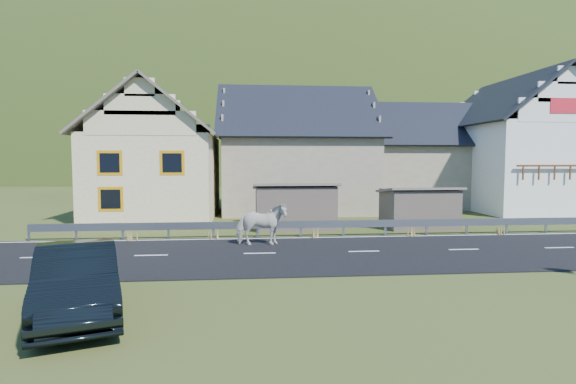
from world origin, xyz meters
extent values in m
plane|color=#2D3E13|center=(0.00, 0.00, 0.00)|extent=(160.00, 160.00, 0.00)
cube|color=black|center=(0.00, 0.00, 0.02)|extent=(60.00, 7.00, 0.04)
cube|color=silver|center=(0.00, 0.00, 0.04)|extent=(60.00, 6.60, 0.01)
cube|color=#93969B|center=(0.00, 3.68, 0.58)|extent=(28.00, 0.08, 0.34)
cube|color=#93969B|center=(-14.00, 3.70, 0.35)|extent=(0.10, 0.06, 0.70)
cube|color=#93969B|center=(-12.00, 3.70, 0.35)|extent=(0.10, 0.06, 0.70)
cube|color=#93969B|center=(-10.00, 3.70, 0.35)|extent=(0.10, 0.06, 0.70)
cube|color=#93969B|center=(-8.00, 3.70, 0.35)|extent=(0.10, 0.06, 0.70)
cube|color=#93969B|center=(-6.00, 3.70, 0.35)|extent=(0.10, 0.06, 0.70)
cube|color=#93969B|center=(-4.00, 3.70, 0.35)|extent=(0.10, 0.06, 0.70)
cube|color=#93969B|center=(-2.00, 3.70, 0.35)|extent=(0.10, 0.06, 0.70)
cube|color=#93969B|center=(0.00, 3.70, 0.35)|extent=(0.10, 0.06, 0.70)
cube|color=#93969B|center=(2.00, 3.70, 0.35)|extent=(0.10, 0.06, 0.70)
cube|color=#93969B|center=(4.00, 3.70, 0.35)|extent=(0.10, 0.06, 0.70)
cube|color=#93969B|center=(6.00, 3.70, 0.35)|extent=(0.10, 0.06, 0.70)
cube|color=#93969B|center=(8.00, 3.70, 0.35)|extent=(0.10, 0.06, 0.70)
cube|color=#93969B|center=(10.00, 3.70, 0.35)|extent=(0.10, 0.06, 0.70)
cube|color=#6A5E51|center=(-2.00, 6.50, 1.10)|extent=(4.30, 3.30, 2.40)
cube|color=#6A5E51|center=(4.50, 6.00, 1.00)|extent=(3.80, 2.90, 2.20)
cube|color=#FAE6B2|center=(-10.00, 12.00, 2.50)|extent=(7.00, 9.00, 5.00)
cube|color=orange|center=(-11.60, 7.50, 3.40)|extent=(1.30, 0.12, 1.30)
cube|color=orange|center=(-8.40, 7.50, 3.40)|extent=(1.30, 0.12, 1.30)
cube|color=orange|center=(-11.60, 7.50, 1.50)|extent=(1.30, 0.12, 1.30)
cube|color=#9F937D|center=(-12.00, 13.50, 6.56)|extent=(0.70, 0.70, 2.40)
cube|color=#9F937D|center=(-1.00, 15.00, 2.50)|extent=(10.00, 9.00, 5.00)
cube|color=#9F937D|center=(9.00, 17.00, 2.30)|extent=(9.00, 8.00, 4.60)
cube|color=white|center=(15.00, 14.00, 3.00)|extent=(8.00, 10.00, 6.00)
cube|color=red|center=(15.00, 8.97, 6.80)|extent=(2.60, 0.06, 0.90)
cube|color=brown|center=(15.00, 8.75, 3.20)|extent=(6.80, 0.12, 0.12)
ellipsoid|color=#263E16|center=(5.00, 180.00, -20.00)|extent=(440.00, 280.00, 260.00)
ellipsoid|color=black|center=(-55.00, 110.00, 6.00)|extent=(76.00, 50.00, 28.00)
imported|color=beige|center=(-3.88, 1.64, 0.91)|extent=(0.94, 2.07, 1.75)
imported|color=black|center=(-8.36, -6.19, 0.80)|extent=(3.18, 5.14, 1.60)
camera|label=1|loc=(-4.45, -16.70, 3.56)|focal=28.00mm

